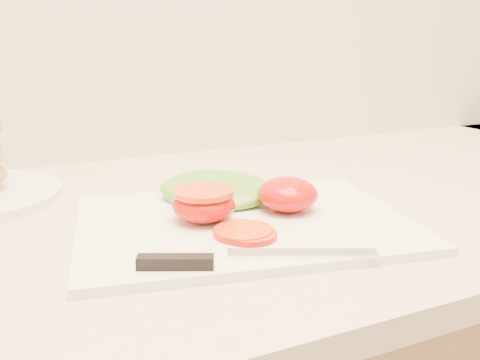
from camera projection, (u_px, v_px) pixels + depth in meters
name	position (u px, v px, depth m)	size (l,w,h in m)	color
cutting_board	(244.00, 223.00, 0.63)	(0.38, 0.27, 0.01)	white
tomato_half_dome	(288.00, 194.00, 0.65)	(0.07, 0.07, 0.04)	red
tomato_half_cut	(204.00, 204.00, 0.61)	(0.07, 0.07, 0.04)	red
tomato_slice_0	(243.00, 232.00, 0.57)	(0.06, 0.06, 0.01)	#FB5119
tomato_slice_1	(250.00, 235.00, 0.57)	(0.06, 0.06, 0.01)	#FB5119
lettuce_leaf_0	(217.00, 190.00, 0.69)	(0.15, 0.10, 0.03)	#69BE32
knife	(227.00, 259.00, 0.50)	(0.23, 0.09, 0.01)	silver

